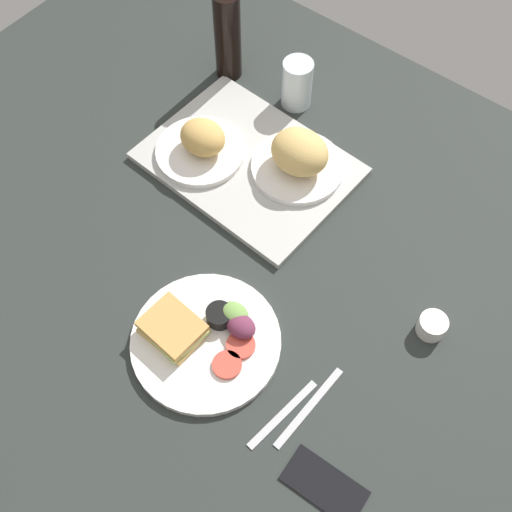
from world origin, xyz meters
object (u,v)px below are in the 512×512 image
Objects in this scene: espresso_cup at (432,326)px; bread_plate_near at (202,144)px; serving_tray at (248,163)px; drinking_glass at (297,84)px; knife at (309,407)px; fork at (283,414)px; bread_plate_far at (299,157)px; soda_bottle at (228,36)px; plate_with_salad at (204,336)px; cell_phone at (325,485)px.

bread_plate_near is at bearing 175.05° from espresso_cup.
drinking_glass reaches higher than serving_tray.
drinking_glass is 0.65× the size of knife.
serving_tray is 57.87cm from fork.
bread_plate_near is at bearing -154.13° from bread_plate_far.
espresso_cup is 0.29× the size of knife.
soda_bottle is at bearing 154.99° from bread_plate_far.
drinking_glass is at bearing 150.14° from espresso_cup.
bread_plate_near reaches higher than knife.
drinking_glass is at bearing 6.48° from soda_bottle.
serving_tray is 1.55× the size of plate_with_salad.
bread_plate_near is 1.65× the size of drinking_glass.
cell_phone is (43.71, -51.69, -5.43)cm from bread_plate_far.
espresso_cup is at bearing 40.89° from plate_with_salad.
bread_plate_near is at bearing -63.22° from soda_bottle.
bread_plate_far is (10.11, 5.09, 5.03)cm from serving_tray.
espresso_cup is at bearing -21.81° from soda_bottle.
drinking_glass is at bearing 127.51° from bread_plate_far.
espresso_cup is (53.20, -10.01, 1.20)cm from serving_tray.
soda_bottle is (-12.48, 24.73, 6.79)cm from bread_plate_near.
drinking_glass reaches higher than bread_plate_far.
soda_bottle is (-19.10, -2.17, 5.32)cm from drinking_glass.
plate_with_salad reaches higher than knife.
drinking_glass reaches higher than espresso_cup.
espresso_cup is at bearing -19.30° from bread_plate_far.
knife is at bearing -31.35° from bread_plate_near.
espresso_cup is (33.15, 28.71, 0.31)cm from plate_with_salad.
drinking_glass reaches higher than knife.
drinking_glass is 0.85× the size of cell_phone.
knife is (23.66, 1.59, -1.44)cm from plate_with_salad.
fork is at bearing -111.87° from espresso_cup.
fork is (-12.49, -31.12, -1.75)cm from espresso_cup.
serving_tray is 57.35cm from knife.
bread_plate_near is at bearing 61.42° from fork.
bread_plate_near is 1.06× the size of knife.
cell_phone is (33.76, -7.89, -1.29)cm from plate_with_salad.
bread_plate_far is 45.11cm from plate_with_salad.
drinking_glass reaches higher than cell_phone.
espresso_cup is at bearing -4.95° from bread_plate_near.
drinking_glass is at bearing 126.35° from cell_phone.
drinking_glass is (-13.25, 17.26, 0.30)cm from bread_plate_far.
soda_bottle is at bearing 137.78° from serving_tray.
serving_tray is 2.37× the size of knife.
bread_plate_near is 62.77cm from knife.
fork is at bearing -56.48° from bread_plate_far.
cell_phone is at bearing -105.34° from fork.
knife is at bearing 133.61° from cell_phone.
fork is (40.72, -41.12, -0.55)cm from serving_tray.
soda_bottle reaches higher than knife.
cell_phone is at bearing -13.15° from plate_with_salad.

